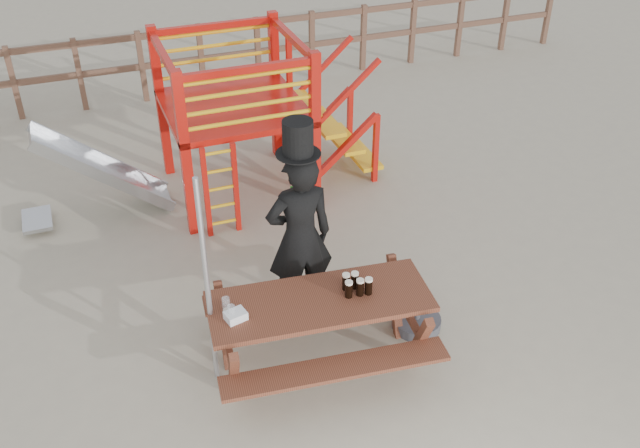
# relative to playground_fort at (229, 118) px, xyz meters

# --- Properties ---
(ground) EXTENTS (60.00, 60.00, 0.00)m
(ground) POSITION_rel_playground_fort_xyz_m (-0.12, -3.58, -1.07)
(ground) COLOR tan
(ground) RESTS_ON ground
(back_fence) EXTENTS (15.09, 0.09, 1.20)m
(back_fence) POSITION_rel_playground_fort_xyz_m (-0.12, 3.42, -0.34)
(back_fence) COLOR brown
(back_fence) RESTS_ON ground
(playground_fort) EXTENTS (4.71, 1.84, 2.10)m
(playground_fort) POSITION_rel_playground_fort_xyz_m (0.00, 0.00, 0.00)
(playground_fort) COLOR red
(playground_fort) RESTS_ON ground
(picnic_table) EXTENTS (2.19, 1.63, 0.79)m
(picnic_table) POSITION_rel_playground_fort_xyz_m (-0.07, -3.45, -0.57)
(picnic_table) COLOR brown
(picnic_table) RESTS_ON ground
(man_with_hat) EXTENTS (0.69, 0.46, 2.21)m
(man_with_hat) POSITION_rel_playground_fort_xyz_m (0.02, -2.66, -0.08)
(man_with_hat) COLOR black
(man_with_hat) RESTS_ON ground
(metal_pole) EXTENTS (0.05, 0.05, 2.19)m
(metal_pole) POSITION_rel_playground_fort_xyz_m (-1.05, -3.29, 0.02)
(metal_pole) COLOR #B2B2B7
(metal_pole) RESTS_ON ground
(parasol_base) EXTENTS (0.50, 0.50, 0.21)m
(parasol_base) POSITION_rel_playground_fort_xyz_m (1.05, -3.32, -1.01)
(parasol_base) COLOR #3C3C41
(parasol_base) RESTS_ON ground
(paper_bag) EXTENTS (0.21, 0.18, 0.08)m
(paper_bag) POSITION_rel_playground_fort_xyz_m (-0.86, -3.45, -0.24)
(paper_bag) COLOR white
(paper_bag) RESTS_ON picnic_table
(stout_pints) EXTENTS (0.26, 0.21, 0.17)m
(stout_pints) POSITION_rel_playground_fort_xyz_m (0.27, -3.47, -0.19)
(stout_pints) COLOR black
(stout_pints) RESTS_ON picnic_table
(empty_glasses) EXTENTS (0.09, 0.19, 0.15)m
(empty_glasses) POSITION_rel_playground_fort_xyz_m (-0.90, -3.37, -0.21)
(empty_glasses) COLOR silver
(empty_glasses) RESTS_ON picnic_table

